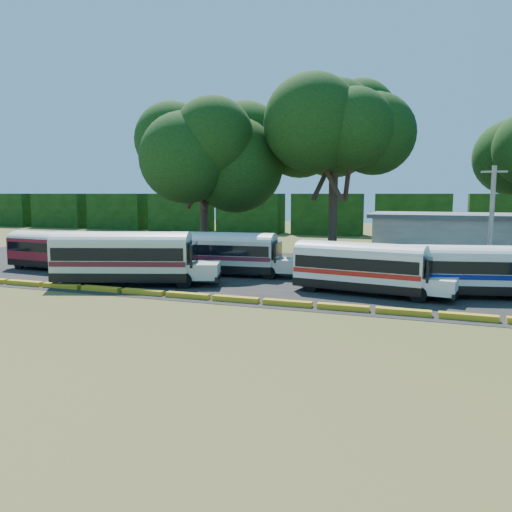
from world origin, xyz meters
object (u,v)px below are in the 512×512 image
(bus_cream_west, at_px, (126,255))
(bus_white_red, at_px, (363,265))
(tree_west, at_px, (203,148))
(bus_red, at_px, (55,248))

(bus_cream_west, bearing_deg, bus_white_red, -9.55)
(bus_white_red, distance_m, tree_west, 22.18)
(bus_cream_west, relative_size, tree_west, 0.77)
(bus_cream_west, relative_size, bus_white_red, 1.14)
(bus_cream_west, distance_m, tree_west, 16.83)
(bus_red, distance_m, bus_cream_west, 9.82)
(bus_red, relative_size, bus_white_red, 0.96)
(bus_red, bearing_deg, tree_west, 59.05)
(bus_red, bearing_deg, bus_cream_west, -17.75)
(bus_red, height_order, bus_cream_west, bus_cream_west)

